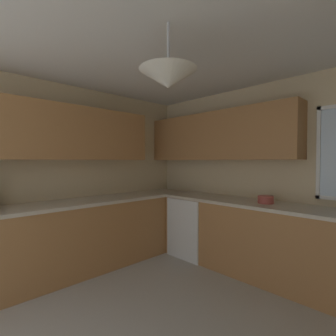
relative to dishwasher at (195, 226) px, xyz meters
The scene contains 5 objects.
room_shell 1.83m from the dishwasher, 57.12° to the right, with size 4.26×4.06×2.53m.
counter_run_left 1.76m from the dishwasher, 112.07° to the right, with size 0.65×3.67×0.92m.
counter_run_back 1.31m from the dishwasher, ahead, with size 3.35×0.65×0.92m.
dishwasher is the anchor object (origin of this frame).
bowl 1.22m from the dishwasher, ahead, with size 0.19×0.19×0.09m, color #B74C42.
Camera 1 is at (1.38, -1.33, 1.43)m, focal length 26.98 mm.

